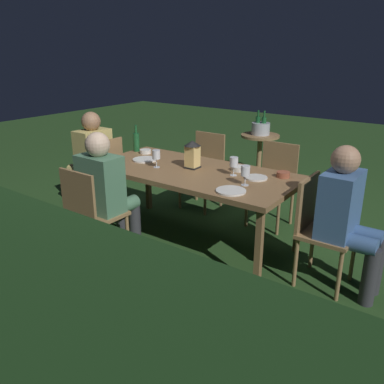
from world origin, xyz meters
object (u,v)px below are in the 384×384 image
Objects in this scene: chair_side_right_b at (91,212)px; lantern_centerpiece at (192,153)px; person_in_mustard at (90,157)px; wine_glass_a at (156,155)px; dining_table at (192,175)px; bowl_olives at (145,151)px; side_table at (260,149)px; bowl_salad at (239,168)px; person_in_blue at (347,214)px; green_bottle_on_table at (136,141)px; chair_side_left_a at (274,180)px; wine_glass_b at (245,172)px; chair_head_far at (103,172)px; person_in_green at (107,189)px; wine_glass_c at (234,163)px; plate_a at (231,191)px; chair_side_left_b at (204,167)px; ice_bucket at (261,128)px; plate_c at (256,178)px; chair_head_near at (319,226)px; bowl_bread at (283,174)px.

chair_side_right_b is 3.28× the size of lantern_centerpiece.
person_in_mustard is at bearing 2.39° from lantern_centerpiece.
dining_table is at bearing -158.95° from wine_glass_a.
bowl_olives is 2.11m from side_table.
bowl_salad is (-0.40, -0.18, -0.13)m from lantern_centerpiece.
person_in_blue is 2.38m from green_bottle_on_table.
chair_side_left_a is 5.15× the size of wine_glass_b.
person_in_green is at bearing 140.11° from chair_head_far.
wine_glass_c is at bearing -177.22° from chair_head_far.
wine_glass_a is at bearing -11.01° from plate_a.
side_table is at bearing -87.12° from wine_glass_a.
wine_glass_a is 1.00× the size of wine_glass_b.
chair_side_left_a is at bearing -40.97° from person_in_blue.
green_bottle_on_table reaches higher than dining_table.
chair_side_right_b is 3.00× the size of green_bottle_on_table.
dining_table is 2.34m from side_table.
chair_side_left_b reaches higher than side_table.
person_in_mustard is 3.35× the size of ice_bucket.
person_in_mustard is 4.34× the size of lantern_centerpiece.
wine_glass_b reaches higher than side_table.
chair_head_near is at bearing 169.50° from plate_c.
person_in_mustard is at bearing 2.48° from wine_glass_c.
chair_side_right_b is 3.14m from side_table.
dining_table is 5.77× the size of ice_bucket.
wine_glass_c is 0.49× the size of ice_bucket.
chair_side_right_b is 1.00× the size of chair_head_near.
chair_head_near is at bearing -0.00° from person_in_blue.
chair_side_left_b is (0.00, -1.52, -0.15)m from person_in_green.
chair_head_far reaches higher than dining_table.
green_bottle_on_table is (-0.31, -0.24, 0.35)m from chair_head_far.
plate_c is at bearing -90.05° from plate_a.
chair_side_right_b reaches higher than dining_table.
person_in_green is 1.99m from person_in_blue.
chair_side_left_b is (0.45, -0.86, -0.19)m from dining_table.
lantern_centerpiece is 0.91× the size of green_bottle_on_table.
person_in_blue is (-2.67, 0.00, 0.15)m from chair_head_far.
lantern_centerpiece is 0.77m from bowl_olives.
plate_a is (-2.04, 0.31, 0.10)m from person_in_mustard.
wine_glass_a is 0.49× the size of ice_bucket.
wine_glass_b reaches higher than chair_head_near.
green_bottle_on_table reaches higher than lantern_centerpiece.
ice_bucket is at bearing -64.04° from plate_c.
green_bottle_on_table is at bearing -66.23° from chair_side_right_b.
person_in_green is at bearing 18.69° from plate_a.
green_bottle_on_table is 1.34m from wine_glass_c.
bowl_bread is (-1.23, 0.57, 0.27)m from chair_side_left_b.
person_in_mustard is at bearing -2.84° from wine_glass_b.
bowl_bread is (0.46, -0.29, 0.27)m from chair_head_near.
bowl_olives is (0.34, -0.88, 0.11)m from person_in_green.
chair_side_left_a is 0.76× the size of person_in_blue.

